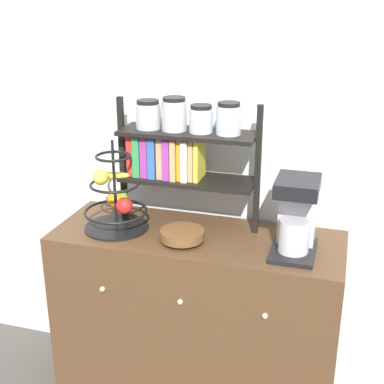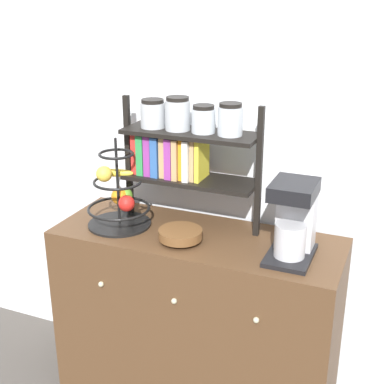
{
  "view_description": "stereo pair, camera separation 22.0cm",
  "coord_description": "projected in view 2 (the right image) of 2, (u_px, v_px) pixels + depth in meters",
  "views": [
    {
      "loc": [
        0.58,
        -1.76,
        1.83
      ],
      "look_at": [
        -0.02,
        0.23,
        1.05
      ],
      "focal_mm": 50.0,
      "sensor_mm": 36.0,
      "label": 1
    },
    {
      "loc": [
        0.79,
        -1.69,
        1.83
      ],
      "look_at": [
        -0.02,
        0.23,
        1.05
      ],
      "focal_mm": 50.0,
      "sensor_mm": 36.0,
      "label": 2
    }
  ],
  "objects": [
    {
      "name": "wall_back",
      "position": [
        221.0,
        121.0,
        2.37
      ],
      "size": [
        7.0,
        0.05,
        2.6
      ],
      "primitive_type": "cube",
      "color": "silver",
      "rests_on": "ground_plane"
    },
    {
      "name": "fruit_stand",
      "position": [
        119.0,
        197.0,
        2.35
      ],
      "size": [
        0.28,
        0.28,
        0.4
      ],
      "color": "black",
      "rests_on": "sideboard"
    },
    {
      "name": "sideboard",
      "position": [
        196.0,
        321.0,
        2.43
      ],
      "size": [
        1.24,
        0.48,
        0.86
      ],
      "color": "#4C331E",
      "rests_on": "ground_plane"
    },
    {
      "name": "coffee_maker",
      "position": [
        294.0,
        217.0,
        2.06
      ],
      "size": [
        0.17,
        0.26,
        0.32
      ],
      "color": "black",
      "rests_on": "sideboard"
    },
    {
      "name": "shelf_hutch",
      "position": [
        182.0,
        144.0,
        2.29
      ],
      "size": [
        0.63,
        0.2,
        0.57
      ],
      "color": "black",
      "rests_on": "sideboard"
    },
    {
      "name": "wooden_bowl",
      "position": [
        180.0,
        235.0,
        2.22
      ],
      "size": [
        0.18,
        0.18,
        0.05
      ],
      "color": "brown",
      "rests_on": "sideboard"
    }
  ]
}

